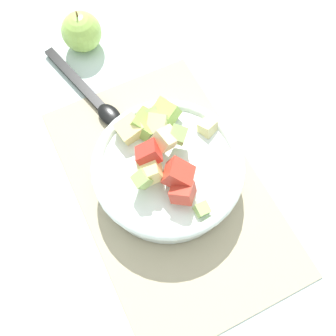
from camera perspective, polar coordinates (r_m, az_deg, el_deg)
name	(u,v)px	position (r m, az deg, el deg)	size (l,w,h in m)	color
ground_plane	(170,190)	(0.70, 0.23, -3.10)	(2.40, 2.40, 0.00)	silver
placemat	(170,189)	(0.70, 0.23, -3.01)	(0.49, 0.30, 0.01)	tan
salad_bowl	(167,168)	(0.66, -0.09, -0.05)	(0.25, 0.25, 0.12)	white
serving_spoon	(93,98)	(0.79, -10.63, 9.82)	(0.23, 0.08, 0.01)	black
whole_apple	(82,32)	(0.86, -12.28, 18.54)	(0.08, 0.08, 0.09)	#9EC656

